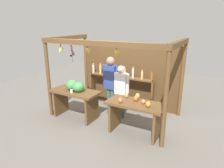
% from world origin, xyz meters
% --- Properties ---
extents(ground_plane, '(12.00, 12.00, 0.00)m').
position_xyz_m(ground_plane, '(0.00, 0.00, 0.00)').
color(ground_plane, slate).
rests_on(ground_plane, ground).
extents(market_stall, '(3.39, 1.88, 2.22)m').
position_xyz_m(market_stall, '(-0.01, 0.42, 1.29)').
color(market_stall, brown).
rests_on(market_stall, ground).
extents(fruit_counter_left, '(1.38, 0.64, 1.10)m').
position_xyz_m(fruit_counter_left, '(-0.89, -0.67, 0.71)').
color(fruit_counter_left, brown).
rests_on(fruit_counter_left, ground).
extents(fruit_counter_right, '(1.38, 0.64, 0.95)m').
position_xyz_m(fruit_counter_right, '(0.90, -0.66, 0.60)').
color(fruit_counter_right, brown).
rests_on(fruit_counter_right, ground).
extents(bottle_shelf_unit, '(2.18, 0.22, 1.34)m').
position_xyz_m(bottle_shelf_unit, '(-0.17, 0.66, 0.81)').
color(bottle_shelf_unit, brown).
rests_on(bottle_shelf_unit, ground).
extents(vendor_man, '(0.48, 0.23, 1.71)m').
position_xyz_m(vendor_man, '(-0.14, -0.02, 1.03)').
color(vendor_man, '#455D56').
rests_on(vendor_man, ground).
extents(vendor_woman, '(0.48, 0.20, 1.51)m').
position_xyz_m(vendor_woman, '(0.21, -0.05, 0.89)').
color(vendor_woman, '#3D4E44').
rests_on(vendor_woman, ground).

